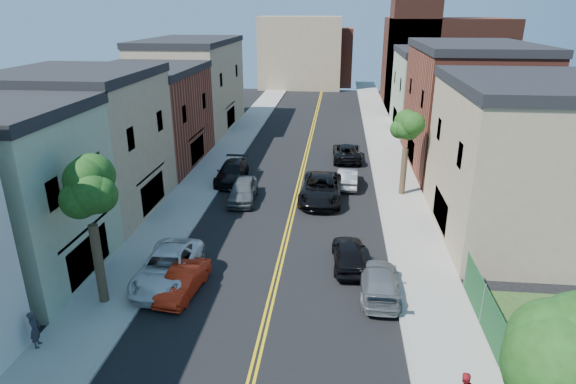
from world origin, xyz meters
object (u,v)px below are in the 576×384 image
(grey_car_right, at_px, (379,282))
(dark_car_right_far, at_px, (347,152))
(white_pickup, at_px, (168,267))
(silver_car_right, at_px, (347,177))
(pedestrian_left, at_px, (35,329))
(black_car_right, at_px, (349,254))
(black_suv_lane, at_px, (322,189))
(red_sedan, at_px, (183,281))
(black_car_left, at_px, (232,172))
(grey_car_left, at_px, (243,190))

(grey_car_right, relative_size, dark_car_right_far, 0.87)
(white_pickup, bearing_deg, silver_car_right, 57.19)
(grey_car_right, bearing_deg, pedestrian_left, 22.32)
(grey_car_right, bearing_deg, silver_car_right, -84.06)
(black_car_right, xyz_separation_m, black_suv_lane, (-1.89, 9.63, 0.15))
(black_car_right, distance_m, silver_car_right, 12.84)
(pedestrian_left, bearing_deg, white_pickup, -48.63)
(red_sedan, distance_m, pedestrian_left, 6.69)
(black_car_right, bearing_deg, dark_car_right_far, -93.54)
(black_car_right, bearing_deg, silver_car_right, -93.53)
(black_car_left, distance_m, dark_car_right_far, 11.71)
(grey_car_left, relative_size, silver_car_right, 1.08)
(grey_car_right, distance_m, dark_car_right_far, 22.68)
(black_car_left, bearing_deg, grey_car_left, -68.36)
(black_suv_lane, bearing_deg, dark_car_right_far, 81.68)
(grey_car_left, relative_size, grey_car_right, 1.00)
(white_pickup, relative_size, black_car_left, 1.07)
(silver_car_right, bearing_deg, grey_car_right, 96.84)
(grey_car_right, distance_m, black_car_right, 2.99)
(black_suv_lane, bearing_deg, silver_car_right, 61.36)
(black_car_left, bearing_deg, black_suv_lane, -25.34)
(silver_car_right, height_order, dark_car_right_far, dark_car_right_far)
(silver_car_right, bearing_deg, white_pickup, 60.45)
(white_pickup, bearing_deg, dark_car_right_far, 65.90)
(red_sedan, xyz_separation_m, grey_car_left, (0.58, 12.44, 0.15))
(red_sedan, bearing_deg, dark_car_right_far, 77.64)
(grey_car_right, height_order, pedestrian_left, pedestrian_left)
(red_sedan, xyz_separation_m, dark_car_right_far, (8.24, 23.56, 0.09))
(black_car_right, xyz_separation_m, silver_car_right, (0.04, 12.84, -0.03))
(black_car_left, bearing_deg, white_pickup, -90.99)
(black_car_left, relative_size, grey_car_right, 1.14)
(black_car_left, xyz_separation_m, dark_car_right_far, (9.36, 7.03, -0.03))
(grey_car_right, bearing_deg, black_suv_lane, -74.03)
(white_pickup, height_order, black_suv_lane, black_suv_lane)
(silver_car_right, distance_m, pedestrian_left, 24.76)
(grey_car_right, bearing_deg, red_sedan, 6.28)
(grey_car_right, bearing_deg, white_pickup, 0.37)
(black_car_left, bearing_deg, pedestrian_left, -100.61)
(white_pickup, bearing_deg, black_suv_lane, 57.12)
(black_suv_lane, bearing_deg, black_car_left, 157.99)
(silver_car_right, bearing_deg, black_suv_lane, 60.73)
(silver_car_right, distance_m, black_suv_lane, 3.75)
(grey_car_left, relative_size, black_car_right, 1.08)
(black_car_right, height_order, silver_car_right, black_car_right)
(black_car_right, bearing_deg, red_sedan, 20.05)
(red_sedan, height_order, pedestrian_left, pedestrian_left)
(dark_car_right_far, bearing_deg, pedestrian_left, 63.77)
(black_car_left, relative_size, dark_car_right_far, 0.99)
(silver_car_right, bearing_deg, grey_car_left, 29.01)
(black_car_right, bearing_deg, pedestrian_left, 29.30)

